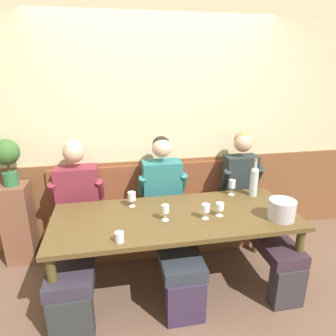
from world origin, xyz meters
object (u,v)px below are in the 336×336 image
person_center_right_seat (252,203)px  wine_glass_mid_left (232,184)px  person_left_seat (76,218)px  wine_glass_near_bucket (206,209)px  person_center_left_seat (168,210)px  potted_plant (7,156)px  ice_bucket (282,210)px  water_tumbler_right (119,237)px  dining_table (176,223)px  wall_bench (163,224)px  wine_glass_center_front (220,207)px  wine_glass_mid_right (132,196)px  wine_bottle_green_tall (254,180)px  wine_glass_by_bottle (165,210)px

person_center_right_seat → wine_glass_mid_left: size_ratio=8.11×
person_left_seat → wine_glass_near_bucket: bearing=-21.0°
person_center_left_seat → person_center_right_seat: size_ratio=0.99×
person_left_seat → potted_plant: potted_plant is taller
person_center_right_seat → person_center_left_seat: bearing=179.1°
ice_bucket → water_tumbler_right: size_ratio=2.82×
dining_table → wall_bench: bearing=90.0°
wine_glass_center_front → ice_bucket: bearing=-16.7°
ice_bucket → water_tumbler_right: (-1.37, -0.10, -0.05)m
wall_bench → wine_glass_near_bucket: wall_bench is taller
person_left_seat → wine_glass_mid_right: person_left_seat is taller
wall_bench → wine_glass_near_bucket: 0.99m
wine_glass_near_bucket → wine_glass_mid_right: (-0.60, 0.36, 0.01)m
ice_bucket → person_center_right_seat: bearing=88.0°
ice_bucket → wine_bottle_green_tall: (-0.01, 0.51, 0.08)m
wine_bottle_green_tall → potted_plant: size_ratio=0.82×
ice_bucket → water_tumbler_right: bearing=-175.9°
ice_bucket → dining_table: bearing=165.0°
wine_glass_near_bucket → wine_glass_mid_right: bearing=149.1°
person_center_right_seat → water_tumbler_right: size_ratio=16.27×
wine_glass_mid_right → wine_glass_center_front: bearing=-24.3°
water_tumbler_right → potted_plant: size_ratio=0.17×
wine_glass_mid_right → person_left_seat: bearing=172.0°
person_center_left_seat → potted_plant: potted_plant is taller
person_center_right_seat → potted_plant: bearing=170.7°
ice_bucket → potted_plant: size_ratio=0.48×
wine_glass_mid_left → wall_bench: bearing=151.5°
wine_glass_near_bucket → wine_glass_by_bottle: bearing=173.6°
ice_bucket → wine_glass_by_bottle: size_ratio=1.61×
person_center_right_seat → wine_glass_mid_left: 0.32m
wine_glass_mid_left → wine_glass_center_front: (-0.28, -0.41, -0.03)m
dining_table → person_center_left_seat: person_center_left_seat is taller
wine_glass_near_bucket → wine_glass_center_front: wine_glass_near_bucket is taller
wall_bench → wine_glass_center_front: wall_bench is taller
wine_glass_center_front → person_left_seat: bearing=162.2°
wine_glass_by_bottle → wine_glass_mid_left: wine_glass_mid_left is taller
wine_glass_near_bucket → person_center_left_seat: bearing=119.1°
person_left_seat → wine_glass_by_bottle: bearing=-26.7°
wine_glass_near_bucket → ice_bucket: bearing=-10.9°
person_center_right_seat → wine_glass_mid_left: bearing=178.6°
wine_glass_center_front → wine_glass_near_bucket: bearing=-168.9°
wine_glass_mid_left → ice_bucket: bearing=-68.6°
person_center_left_seat → wall_bench: bearing=88.3°
wall_bench → ice_bucket: wall_bench is taller
wine_glass_near_bucket → wine_glass_center_front: (0.14, 0.03, -0.01)m
wall_bench → wine_glass_mid_left: wall_bench is taller
person_center_left_seat → ice_bucket: size_ratio=5.74×
wall_bench → wine_glass_center_front: size_ratio=20.04×
wine_glass_mid_right → potted_plant: 1.29m
water_tumbler_right → wall_bench: bearing=63.6°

